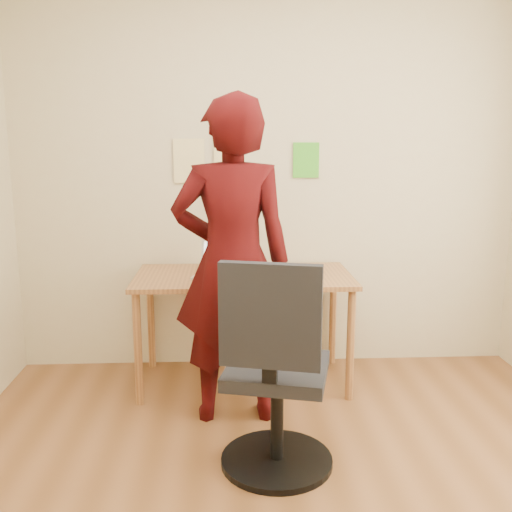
{
  "coord_description": "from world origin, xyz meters",
  "views": [
    {
      "loc": [
        -0.28,
        -2.22,
        1.59
      ],
      "look_at": [
        -0.13,
        0.95,
        0.95
      ],
      "focal_mm": 40.0,
      "sensor_mm": 36.0,
      "label": 1
    }
  ],
  "objects": [
    {
      "name": "phone",
      "position": [
        0.08,
        1.17,
        0.75
      ],
      "size": [
        0.07,
        0.13,
        0.01
      ],
      "rotation": [
        0.0,
        0.0,
        0.0
      ],
      "color": "black",
      "rests_on": "desk"
    },
    {
      "name": "laptop",
      "position": [
        -0.34,
        1.37,
        0.79
      ],
      "size": [
        0.36,
        0.34,
        0.22
      ],
      "rotation": [
        0.0,
        0.0,
        -0.26
      ],
      "color": "#B8B8BF",
      "rests_on": "desk"
    },
    {
      "name": "desk",
      "position": [
        -0.18,
        1.38,
        0.65
      ],
      "size": [
        1.4,
        0.7,
        0.74
      ],
      "color": "#A06A37",
      "rests_on": "ground"
    },
    {
      "name": "person",
      "position": [
        -0.26,
        0.91,
        0.92
      ],
      "size": [
        0.69,
        0.47,
        1.85
      ],
      "primitive_type": "imported",
      "rotation": [
        0.0,
        0.0,
        3.18
      ],
      "color": "#360708",
      "rests_on": "ground"
    },
    {
      "name": "wall_note_right",
      "position": [
        0.26,
        1.74,
        1.46
      ],
      "size": [
        0.18,
        0.0,
        0.24
      ],
      "primitive_type": "cube",
      "color": "green",
      "rests_on": "room"
    },
    {
      "name": "wall_note_left",
      "position": [
        -0.54,
        1.74,
        1.46
      ],
      "size": [
        0.21,
        0.0,
        0.3
      ],
      "primitive_type": "cube",
      "color": "#F2D990",
      "rests_on": "room"
    },
    {
      "name": "room",
      "position": [
        0.0,
        0.0,
        1.35
      ],
      "size": [
        3.58,
        3.58,
        2.78
      ],
      "color": "brown",
      "rests_on": "ground"
    },
    {
      "name": "paper_sheet",
      "position": [
        0.13,
        1.31,
        0.74
      ],
      "size": [
        0.24,
        0.34,
        0.0
      ],
      "primitive_type": "cube",
      "rotation": [
        0.0,
        0.0,
        0.03
      ],
      "color": "white",
      "rests_on": "desk"
    },
    {
      "name": "wall_note_mid",
      "position": [
        -0.27,
        1.74,
        1.53
      ],
      "size": [
        0.21,
        0.0,
        0.3
      ],
      "primitive_type": "cube",
      "color": "#F2D990",
      "rests_on": "room"
    },
    {
      "name": "office_chair",
      "position": [
        -0.07,
        0.31,
        0.46
      ],
      "size": [
        0.57,
        0.59,
        1.08
      ],
      "rotation": [
        0.0,
        0.0,
        -0.24
      ],
      "color": "black",
      "rests_on": "ground"
    }
  ]
}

